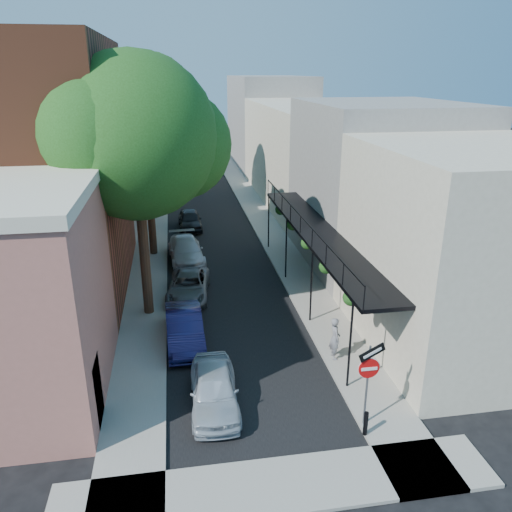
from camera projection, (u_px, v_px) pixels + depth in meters
name	position (u px, v px, depth m)	size (l,w,h in m)	color
ground	(271.00, 461.00, 14.35)	(160.00, 160.00, 0.00)	black
road_surface	(204.00, 204.00, 42.09)	(6.00, 64.00, 0.01)	black
sidewalk_left	(155.00, 205.00, 41.46)	(2.00, 64.00, 0.12)	gray
sidewalk_right	(250.00, 201.00, 42.68)	(2.00, 64.00, 0.12)	gray
sidewalk_cross	(279.00, 486.00, 13.40)	(12.00, 2.00, 0.12)	gray
buildings_left	(80.00, 149.00, 37.81)	(10.10, 59.10, 12.00)	#B66A5D
buildings_right	(310.00, 149.00, 41.44)	(9.80, 55.00, 10.00)	beige
sign_post	(369.00, 371.00, 15.02)	(0.89, 0.17, 2.99)	#595B60
bollard	(366.00, 423.00, 15.09)	(0.14, 0.14, 0.80)	black
oak_near	(146.00, 139.00, 20.58)	(7.48, 6.80, 11.42)	#301F13
oak_mid	(152.00, 136.00, 28.23)	(6.60, 6.00, 10.20)	#301F13
oak_far	(156.00, 104.00, 36.18)	(7.70, 7.00, 11.90)	#301F13
parked_car_a	(214.00, 389.00, 16.48)	(1.56, 3.89, 1.32)	silver
parked_car_b	(185.00, 328.00, 20.33)	(1.44, 4.14, 1.36)	#171645
parked_car_c	(189.00, 286.00, 24.56)	(1.95, 4.22, 1.17)	slate
parked_car_d	(186.00, 251.00, 29.17)	(1.88, 4.62, 1.34)	silver
parked_car_e	(190.00, 220.00, 35.23)	(1.56, 3.87, 1.32)	black
pedestrian	(335.00, 338.00, 19.02)	(0.62, 0.40, 1.69)	gray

